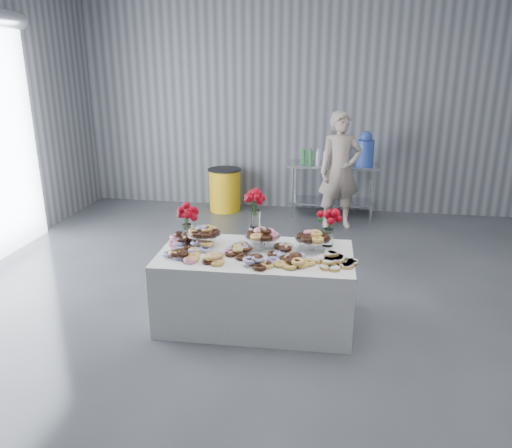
{
  "coord_description": "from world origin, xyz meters",
  "views": [
    {
      "loc": [
        0.48,
        -4.18,
        2.57
      ],
      "look_at": [
        -0.33,
        0.72,
        0.91
      ],
      "focal_mm": 35.0,
      "sensor_mm": 36.0,
      "label": 1
    }
  ],
  "objects": [
    {
      "name": "ground",
      "position": [
        0.0,
        0.0,
        0.0
      ],
      "size": [
        9.0,
        9.0,
        0.0
      ],
      "primitive_type": "plane",
      "color": "#393B41",
      "rests_on": "ground"
    },
    {
      "name": "room_walls",
      "position": [
        -0.27,
        0.07,
        2.64
      ],
      "size": [
        8.04,
        9.04,
        4.02
      ],
      "color": "gray",
      "rests_on": "ground"
    },
    {
      "name": "display_table",
      "position": [
        -0.27,
        0.31,
        0.38
      ],
      "size": [
        1.93,
        1.06,
        0.75
      ],
      "primitive_type": "cube",
      "rotation": [
        0.0,
        0.0,
        0.03
      ],
      "color": "white",
      "rests_on": "ground"
    },
    {
      "name": "prep_table",
      "position": [
        0.41,
        4.1,
        0.62
      ],
      "size": [
        1.5,
        0.6,
        0.9
      ],
      "color": "silver",
      "rests_on": "ground"
    },
    {
      "name": "donut_mounds",
      "position": [
        -0.27,
        0.26,
        0.8
      ],
      "size": [
        1.83,
        0.85,
        0.09
      ],
      "primitive_type": null,
      "rotation": [
        0.0,
        0.0,
        0.03
      ],
      "color": "#E9BA55",
      "rests_on": "display_table"
    },
    {
      "name": "cake_stand_left",
      "position": [
        -0.82,
        0.45,
        0.89
      ],
      "size": [
        0.36,
        0.36,
        0.17
      ],
      "color": "silver",
      "rests_on": "display_table"
    },
    {
      "name": "cake_stand_mid",
      "position": [
        -0.22,
        0.46,
        0.89
      ],
      "size": [
        0.36,
        0.36,
        0.17
      ],
      "color": "silver",
      "rests_on": "display_table"
    },
    {
      "name": "cake_stand_right",
      "position": [
        0.28,
        0.48,
        0.89
      ],
      "size": [
        0.36,
        0.36,
        0.17
      ],
      "color": "silver",
      "rests_on": "display_table"
    },
    {
      "name": "danish_pile",
      "position": [
        0.49,
        0.19,
        0.81
      ],
      "size": [
        0.48,
        0.48,
        0.11
      ],
      "primitive_type": null,
      "color": "silver",
      "rests_on": "display_table"
    },
    {
      "name": "bouquet_left",
      "position": [
        -1.03,
        0.54,
        1.05
      ],
      "size": [
        0.26,
        0.26,
        0.42
      ],
      "color": "white",
      "rests_on": "display_table"
    },
    {
      "name": "bouquet_right",
      "position": [
        0.42,
        0.63,
        1.05
      ],
      "size": [
        0.26,
        0.26,
        0.42
      ],
      "color": "white",
      "rests_on": "display_table"
    },
    {
      "name": "bouquet_center",
      "position": [
        -0.33,
        0.66,
        1.13
      ],
      "size": [
        0.26,
        0.26,
        0.57
      ],
      "color": "silver",
      "rests_on": "display_table"
    },
    {
      "name": "water_jug",
      "position": [
        0.91,
        4.1,
        1.15
      ],
      "size": [
        0.28,
        0.28,
        0.55
      ],
      "color": "#4166DF",
      "rests_on": "prep_table"
    },
    {
      "name": "drink_bottles",
      "position": [
        0.09,
        4.0,
        1.04
      ],
      "size": [
        0.54,
        0.08,
        0.27
      ],
      "primitive_type": null,
      "color": "#268C33",
      "rests_on": "prep_table"
    },
    {
      "name": "person",
      "position": [
        0.52,
        3.52,
        0.91
      ],
      "size": [
        0.76,
        0.61,
        1.82
      ],
      "primitive_type": "imported",
      "rotation": [
        0.0,
        0.0,
        0.3
      ],
      "color": "#CC8C93",
      "rests_on": "ground"
    },
    {
      "name": "trash_barrel",
      "position": [
        -1.45,
        4.1,
        0.37
      ],
      "size": [
        0.58,
        0.58,
        0.75
      ],
      "rotation": [
        0.0,
        0.0,
        -0.14
      ],
      "color": "yellow",
      "rests_on": "ground"
    }
  ]
}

